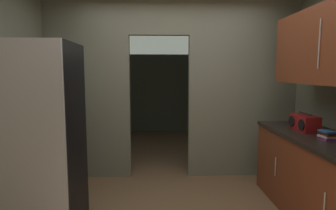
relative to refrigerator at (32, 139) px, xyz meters
name	(u,v)px	position (x,y,z in m)	size (l,w,h in m)	color
kitchen_partition	(175,79)	(1.45, 1.44, 0.53)	(3.62, 0.12, 2.73)	gray
adjoining_room_shell	(168,80)	(1.41, 3.65, 0.46)	(3.62, 3.30, 2.73)	gray
refrigerator	(32,139)	(0.00, 0.00, 0.00)	(0.85, 0.72, 1.82)	black
lower_cabinet_run	(329,184)	(2.88, -0.07, -0.46)	(0.68, 2.19, 0.89)	brown
boombox	(304,123)	(2.85, 0.39, 0.07)	(0.19, 0.38, 0.20)	maroon
book_stack	(327,136)	(2.84, -0.05, 0.02)	(0.15, 0.17, 0.09)	#8C3893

